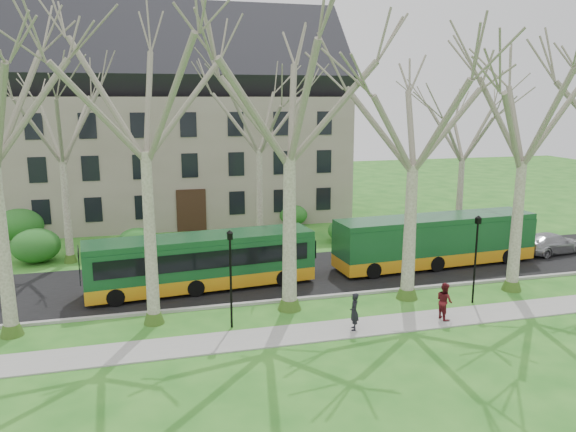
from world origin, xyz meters
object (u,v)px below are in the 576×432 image
Objects in this scene: pedestrian_a at (354,312)px; bus_follow at (436,240)px; bus_lead at (202,261)px; pedestrian_b at (444,301)px; sedan at (552,243)px.

bus_follow is at bearing 148.49° from pedestrian_a.
pedestrian_b is at bearing -40.17° from bus_lead.
pedestrian_b reaches higher than sedan.
pedestrian_a reaches higher than sedan.
pedestrian_a is (-16.85, -8.25, 0.16)m from sedan.
bus_follow reaches higher than pedestrian_b.
bus_lead reaches higher than pedestrian_b.
bus_follow reaches higher than sedan.
bus_follow reaches higher than pedestrian_a.
pedestrian_b is (4.41, 0.12, 0.03)m from pedestrian_a.
pedestrian_a is (5.74, -7.11, -0.65)m from bus_lead.
bus_lead is 22.64m from sedan.
bus_lead is at bearing 179.10° from bus_follow.
sedan is at bearing -61.16° from pedestrian_b.
pedestrian_b is at bearing -120.07° from bus_follow.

